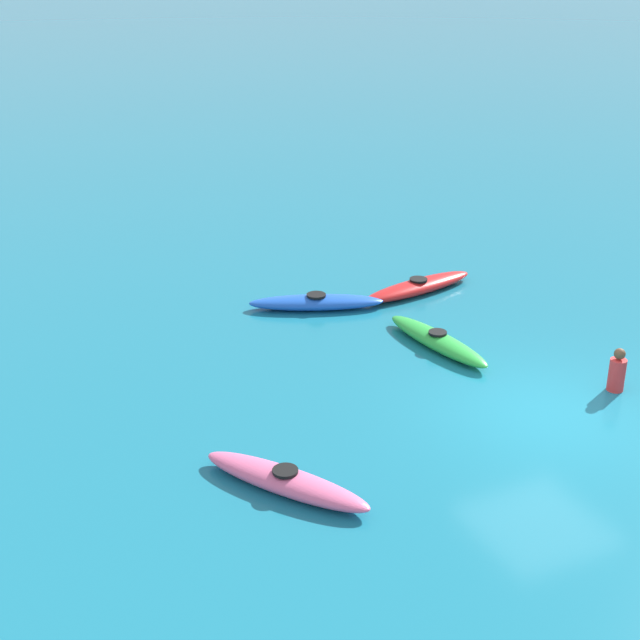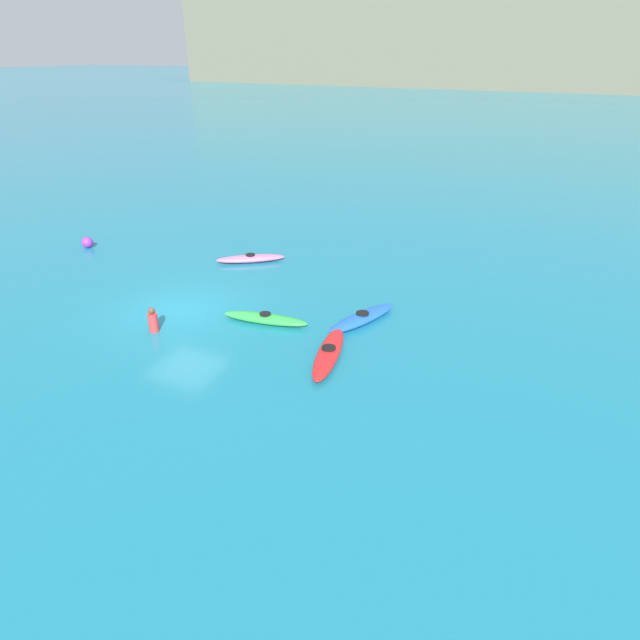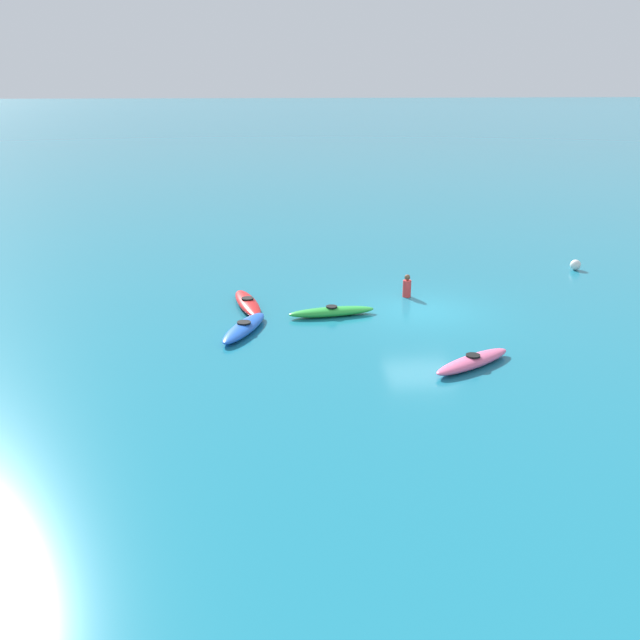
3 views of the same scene
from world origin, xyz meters
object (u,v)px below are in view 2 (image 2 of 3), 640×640
object	(u,v)px
buoy_purple	(87,242)
kayak_pink	(251,259)
kayak_red	(329,353)
kayak_blue	(362,318)
person_near_shore	(153,321)
kayak_green	(265,319)

from	to	relation	value
buoy_purple	kayak_pink	bearing A→B (deg)	9.84
kayak_red	kayak_blue	world-z (taller)	same
kayak_red	person_near_shore	bearing A→B (deg)	-173.05
kayak_pink	person_near_shore	world-z (taller)	person_near_shore
kayak_red	buoy_purple	size ratio (longest dim) A/B	6.47
kayak_pink	kayak_green	xyz separation A→B (m)	(3.53, -5.05, -0.00)
kayak_red	kayak_pink	bearing A→B (deg)	135.48
kayak_blue	kayak_pink	size ratio (longest dim) A/B	1.11
buoy_purple	person_near_shore	size ratio (longest dim) A/B	0.60
kayak_blue	kayak_pink	xyz separation A→B (m)	(-6.61, 3.65, -0.00)
kayak_red	kayak_green	size ratio (longest dim) A/B	1.09
kayak_red	kayak_green	world-z (taller)	same
kayak_blue	person_near_shore	distance (m)	7.12
kayak_green	kayak_red	bearing A→B (deg)	-24.03
kayak_green	kayak_pink	bearing A→B (deg)	124.94
kayak_blue	kayak_green	size ratio (longest dim) A/B	1.02
kayak_blue	kayak_pink	world-z (taller)	same
kayak_pink	person_near_shore	distance (m)	7.12
kayak_green	person_near_shore	size ratio (longest dim) A/B	3.57
kayak_blue	kayak_red	bearing A→B (deg)	-92.87
kayak_blue	buoy_purple	bearing A→B (deg)	171.43
kayak_red	person_near_shore	world-z (taller)	person_near_shore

